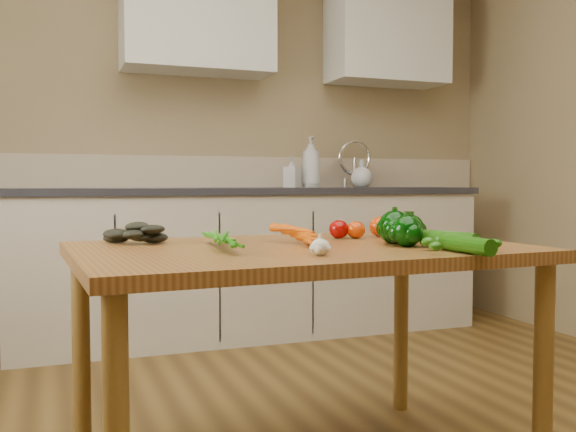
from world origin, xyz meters
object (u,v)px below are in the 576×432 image
Objects in this scene: soap_bottle_a at (311,162)px; pepper_c at (407,231)px; soap_bottle_c at (362,173)px; tomato_a at (339,229)px; soap_bottle_b at (292,172)px; zucchini_b at (466,245)px; carrot_bunch at (276,235)px; tomato_b at (356,230)px; zucchini_a at (449,240)px; pepper_b at (411,228)px; table at (301,272)px; tomato_c at (380,227)px; garlic_bulb at (320,247)px; pepper_a at (394,227)px; leafy_greens at (139,228)px.

soap_bottle_a reaches higher than pepper_c.
tomato_a is at bearing -53.23° from soap_bottle_c.
soap_bottle_b is 2.34m from zucchini_b.
soap_bottle_a is 1.29× the size of carrot_bunch.
tomato_b reaches higher than zucchini_a.
soap_bottle_a reaches higher than pepper_b.
zucchini_b is at bearing -48.56° from table.
soap_bottle_c is at bearing 60.76° from tomato_a.
pepper_c is 0.32m from tomato_b.
tomato_a is 1.06× the size of tomato_b.
tomato_b is (-0.02, 0.32, -0.02)m from pepper_c.
tomato_c is (-0.46, -1.77, -0.29)m from soap_bottle_a.
soap_bottle_b is 2.13m from pepper_c.
soap_bottle_c is at bearing 54.14° from soap_bottle_b.
soap_bottle_c is 2.39m from zucchini_a.
tomato_c is 0.57m from zucchini_b.
pepper_b reaches higher than carrot_bunch.
pepper_c reaches higher than zucchini_b.
tomato_a is at bearing -56.87° from soap_bottle_b.
pepper_a reaches higher than garlic_bulb.
soap_bottle_b reaches higher than pepper_a.
soap_bottle_b is 1.78m from tomato_c.
tomato_a is at bearing 38.52° from table.
table is 14.76× the size of pepper_c.
zucchini_b is at bearing -36.76° from leafy_greens.
tomato_a reaches higher than zucchini_b.
soap_bottle_c is 2.10× the size of pepper_b.
leafy_greens reaches higher than tomato_b.
tomato_a is (0.22, 0.20, 0.11)m from table.
pepper_c is 0.47× the size of zucchini_b.
pepper_a reaches higher than zucchini_b.
soap_bottle_c is at bearing 4.96° from soap_bottle_a.
pepper_c is at bearing -105.64° from tomato_c.
garlic_bulb is at bearing -158.83° from pepper_c.
soap_bottle_b reaches higher than tomato_a.
tomato_b is at bearing -54.99° from soap_bottle_b.
tomato_c is at bearing 47.23° from garlic_bulb.
tomato_c is (0.17, 0.01, 0.00)m from tomato_a.
pepper_b is 1.10× the size of tomato_c.
leafy_greens is 0.86m from tomato_c.
zucchini_a is (-0.02, -0.24, -0.02)m from pepper_b.
soap_bottle_a is (0.85, 1.98, 0.41)m from table.
pepper_a is at bearing -13.68° from carrot_bunch.
soap_bottle_c is at bearing 69.64° from zucchini_b.
pepper_a is at bearing 109.62° from zucchini_a.
pepper_c is at bearing -52.51° from soap_bottle_b.
pepper_c reaches higher than tomato_b.
pepper_b is 0.18m from pepper_c.
leafy_greens is 1.02m from zucchini_b.
garlic_bulb is 0.43m from pepper_a.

